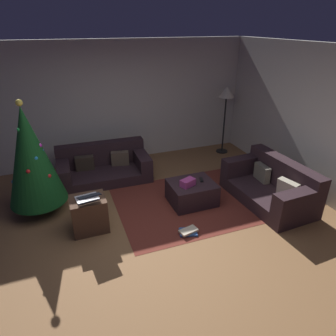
% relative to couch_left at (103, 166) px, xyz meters
% --- Properties ---
extents(ground_plane, '(6.40, 6.40, 0.00)m').
position_rel_couch_left_xyz_m(ground_plane, '(0.40, -2.25, -0.26)').
color(ground_plane, brown).
extents(rear_partition, '(6.40, 0.12, 2.60)m').
position_rel_couch_left_xyz_m(rear_partition, '(0.40, 0.89, 1.04)').
color(rear_partition, beige).
rests_on(rear_partition, ground_plane).
extents(couch_left, '(1.79, 0.95, 0.68)m').
position_rel_couch_left_xyz_m(couch_left, '(0.00, 0.00, 0.00)').
color(couch_left, '#2D1E23').
rests_on(couch_left, ground_plane).
extents(couch_right, '(0.98, 1.69, 0.74)m').
position_rel_couch_left_xyz_m(couch_right, '(2.64, -1.93, 0.03)').
color(couch_right, '#2D1E23').
rests_on(couch_right, ground_plane).
extents(ottoman, '(0.77, 0.65, 0.39)m').
position_rel_couch_left_xyz_m(ottoman, '(1.29, -1.50, -0.06)').
color(ottoman, '#2D1E23').
rests_on(ottoman, ground_plane).
extents(gift_box, '(0.29, 0.23, 0.12)m').
position_rel_couch_left_xyz_m(gift_box, '(1.17, -1.57, 0.19)').
color(gift_box, '#B23F8C').
rests_on(gift_box, ottoman).
extents(tv_remote, '(0.11, 0.17, 0.02)m').
position_rel_couch_left_xyz_m(tv_remote, '(1.48, -1.47, 0.14)').
color(tv_remote, black).
rests_on(tv_remote, ottoman).
extents(christmas_tree, '(0.91, 0.91, 1.90)m').
position_rel_couch_left_xyz_m(christmas_tree, '(-1.20, -0.86, 0.75)').
color(christmas_tree, brown).
rests_on(christmas_tree, ground_plane).
extents(side_table, '(0.52, 0.44, 0.54)m').
position_rel_couch_left_xyz_m(side_table, '(-0.49, -1.65, 0.02)').
color(side_table, '#4C3323').
rests_on(side_table, ground_plane).
extents(laptop, '(0.37, 0.42, 0.17)m').
position_rel_couch_left_xyz_m(laptop, '(-0.48, -1.71, 0.34)').
color(laptop, silver).
rests_on(laptop, side_table).
extents(book_stack, '(0.31, 0.27, 0.07)m').
position_rel_couch_left_xyz_m(book_stack, '(0.88, -2.29, -0.22)').
color(book_stack, '#2D5193').
rests_on(book_stack, ground_plane).
extents(corner_lamp, '(0.36, 0.36, 1.59)m').
position_rel_couch_left_xyz_m(corner_lamp, '(2.96, 0.36, 1.09)').
color(corner_lamp, black).
rests_on(corner_lamp, ground_plane).
extents(area_rug, '(2.60, 2.00, 0.01)m').
position_rel_couch_left_xyz_m(area_rug, '(1.29, -1.50, -0.25)').
color(area_rug, maroon).
rests_on(area_rug, ground_plane).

